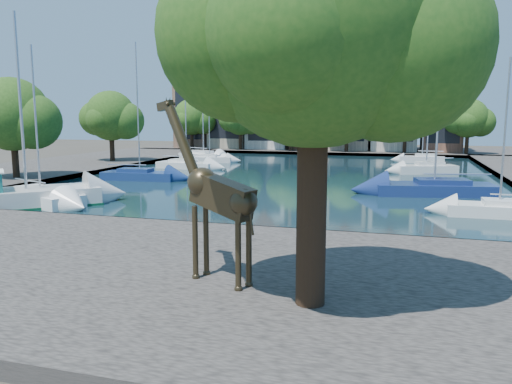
# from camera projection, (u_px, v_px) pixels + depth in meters

# --- Properties ---
(ground) EXTENTS (160.00, 160.00, 0.00)m
(ground) POSITION_uv_depth(u_px,v_px,m) (191.00, 231.00, 24.32)
(ground) COLOR #38332B
(ground) RESTS_ON ground
(water_basin) EXTENTS (38.00, 50.00, 0.08)m
(water_basin) POSITION_uv_depth(u_px,v_px,m) (294.00, 175.00, 47.07)
(water_basin) COLOR black
(water_basin) RESTS_ON ground
(near_quay) EXTENTS (50.00, 14.00, 0.50)m
(near_quay) POSITION_uv_depth(u_px,v_px,m) (111.00, 268.00, 17.64)
(near_quay) COLOR #534E48
(near_quay) RESTS_ON ground
(far_quay) EXTENTS (60.00, 16.00, 0.50)m
(far_quay) POSITION_uv_depth(u_px,v_px,m) (337.00, 150.00, 77.39)
(far_quay) COLOR #534E48
(far_quay) RESTS_ON ground
(left_quay) EXTENTS (14.00, 52.00, 0.50)m
(left_quay) POSITION_uv_depth(u_px,v_px,m) (68.00, 165.00, 54.01)
(left_quay) COLOR #534E48
(left_quay) RESTS_ON ground
(plane_tree) EXTENTS (8.32, 6.40, 10.62)m
(plane_tree) POSITION_uv_depth(u_px,v_px,m) (319.00, 31.00, 12.49)
(plane_tree) COLOR #332114
(plane_tree) RESTS_ON near_quay
(townhouse_west_end) EXTENTS (5.44, 9.18, 14.93)m
(townhouse_west_end) POSITION_uv_depth(u_px,v_px,m) (199.00, 105.00, 82.71)
(townhouse_west_end) COLOR brown
(townhouse_west_end) RESTS_ON far_quay
(townhouse_west_mid) EXTENTS (5.94, 9.18, 16.79)m
(townhouse_west_mid) POSITION_uv_depth(u_px,v_px,m) (233.00, 99.00, 80.91)
(townhouse_west_mid) COLOR #B5A78B
(townhouse_west_mid) RESTS_ON far_quay
(townhouse_west_inner) EXTENTS (6.43, 9.18, 15.15)m
(townhouse_west_inner) POSITION_uv_depth(u_px,v_px,m) (272.00, 105.00, 79.23)
(townhouse_west_inner) COLOR white
(townhouse_west_inner) RESTS_ON far_quay
(townhouse_center) EXTENTS (5.44, 9.18, 16.93)m
(townhouse_center) POSITION_uv_depth(u_px,v_px,m) (313.00, 98.00, 77.26)
(townhouse_center) COLOR brown
(townhouse_center) RESTS_ON far_quay
(townhouse_east_inner) EXTENTS (5.94, 9.18, 15.79)m
(townhouse_east_inner) POSITION_uv_depth(u_px,v_px,m) (352.00, 101.00, 75.69)
(townhouse_east_inner) COLOR tan
(townhouse_east_inner) RESTS_ON far_quay
(townhouse_east_mid) EXTENTS (6.43, 9.18, 16.65)m
(townhouse_east_mid) POSITION_uv_depth(u_px,v_px,m) (396.00, 99.00, 73.82)
(townhouse_east_mid) COLOR beige
(townhouse_east_mid) RESTS_ON far_quay
(townhouse_east_end) EXTENTS (5.44, 9.18, 14.43)m
(townhouse_east_end) POSITION_uv_depth(u_px,v_px,m) (442.00, 105.00, 72.16)
(townhouse_east_end) COLOR brown
(townhouse_east_end) RESTS_ON far_quay
(far_tree_far_west) EXTENTS (7.28, 5.60, 7.68)m
(far_tree_far_west) POSITION_uv_depth(u_px,v_px,m) (192.00, 118.00, 77.52)
(far_tree_far_west) COLOR #332114
(far_tree_far_west) RESTS_ON far_quay
(far_tree_west) EXTENTS (6.76, 5.20, 7.36)m
(far_tree_west) POSITION_uv_depth(u_px,v_px,m) (241.00, 119.00, 75.31)
(far_tree_west) COLOR #332114
(far_tree_west) RESTS_ON far_quay
(far_tree_mid_west) EXTENTS (7.80, 6.00, 8.00)m
(far_tree_mid_west) POSITION_uv_depth(u_px,v_px,m) (293.00, 118.00, 73.05)
(far_tree_mid_west) COLOR #332114
(far_tree_mid_west) RESTS_ON far_quay
(far_tree_mid_east) EXTENTS (7.02, 5.40, 7.52)m
(far_tree_mid_east) POSITION_uv_depth(u_px,v_px,m) (348.00, 119.00, 70.84)
(far_tree_mid_east) COLOR #332114
(far_tree_mid_east) RESTS_ON far_quay
(far_tree_east) EXTENTS (7.54, 5.80, 7.84)m
(far_tree_east) POSITION_uv_depth(u_px,v_px,m) (407.00, 118.00, 68.59)
(far_tree_east) COLOR #332114
(far_tree_east) RESTS_ON far_quay
(far_tree_far_east) EXTENTS (6.76, 5.20, 7.36)m
(far_tree_far_east) POSITION_uv_depth(u_px,v_px,m) (469.00, 120.00, 66.39)
(far_tree_far_east) COLOR #332114
(far_tree_far_east) RESTS_ON far_quay
(side_tree_left_near) EXTENTS (7.80, 6.00, 8.20)m
(side_tree_left_near) POSITION_uv_depth(u_px,v_px,m) (13.00, 117.00, 40.69)
(side_tree_left_near) COLOR #332114
(side_tree_left_near) RESTS_ON left_quay
(side_tree_left_far) EXTENTS (7.28, 5.60, 7.88)m
(side_tree_left_far) POSITION_uv_depth(u_px,v_px,m) (112.00, 117.00, 56.16)
(side_tree_left_far) COLOR #332114
(side_tree_left_far) RESTS_ON left_quay
(giraffe_statue) EXTENTS (3.75, 1.84, 5.57)m
(giraffe_statue) POSITION_uv_depth(u_px,v_px,m) (215.00, 193.00, 15.11)
(giraffe_statue) COLOR #342A1A
(giraffe_statue) RESTS_ON near_quay
(sailboat_left_a) EXTENTS (6.92, 4.50, 9.74)m
(sailboat_left_a) POSITION_uv_depth(u_px,v_px,m) (41.00, 195.00, 31.36)
(sailboat_left_a) COLOR white
(sailboat_left_a) RESTS_ON water_basin
(sailboat_left_b) EXTENTS (6.60, 2.76, 11.59)m
(sailboat_left_b) POSITION_uv_depth(u_px,v_px,m) (140.00, 173.00, 43.15)
(sailboat_left_b) COLOR navy
(sailboat_left_b) RESTS_ON water_basin
(sailboat_left_c) EXTENTS (6.53, 2.95, 11.01)m
(sailboat_left_c) POSITION_uv_depth(u_px,v_px,m) (187.00, 163.00, 52.43)
(sailboat_left_c) COLOR silver
(sailboat_left_c) RESTS_ON water_basin
(sailboat_left_d) EXTENTS (5.49, 2.81, 9.01)m
(sailboat_left_d) POSITION_uv_depth(u_px,v_px,m) (210.00, 158.00, 59.46)
(sailboat_left_d) COLOR silver
(sailboat_left_d) RESTS_ON water_basin
(sailboat_left_e) EXTENTS (7.11, 4.68, 12.22)m
(sailboat_left_e) POSITION_uv_depth(u_px,v_px,m) (204.00, 155.00, 63.31)
(sailboat_left_e) COLOR white
(sailboat_left_e) RESTS_ON water_basin
(sailboat_right_a) EXTENTS (5.51, 2.00, 8.55)m
(sailboat_right_a) POSITION_uv_depth(u_px,v_px,m) (499.00, 207.00, 27.40)
(sailboat_right_a) COLOR silver
(sailboat_right_a) RESTS_ON water_basin
(sailboat_right_b) EXTENTS (8.45, 4.27, 11.60)m
(sailboat_right_b) POSITION_uv_depth(u_px,v_px,m) (434.00, 186.00, 34.90)
(sailboat_right_b) COLOR navy
(sailboat_right_b) RESTS_ON water_basin
(sailboat_right_c) EXTENTS (5.97, 3.78, 9.81)m
(sailboat_right_c) POSITION_uv_depth(u_px,v_px,m) (426.00, 167.00, 47.85)
(sailboat_right_c) COLOR silver
(sailboat_right_c) RESTS_ON water_basin
(sailboat_right_d) EXTENTS (5.12, 2.03, 10.41)m
(sailboat_right_d) POSITION_uv_depth(u_px,v_px,m) (422.00, 158.00, 58.84)
(sailboat_right_d) COLOR silver
(sailboat_right_d) RESTS_ON water_basin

